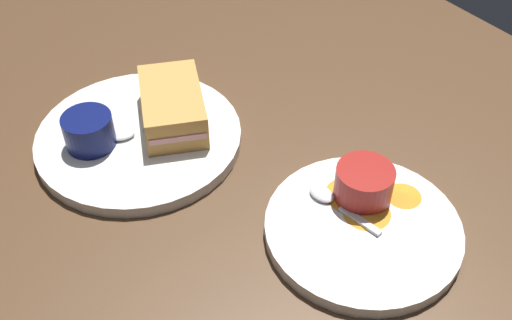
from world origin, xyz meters
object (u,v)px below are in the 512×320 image
Objects in this scene: plate_sandwich_main at (139,138)px; plate_chips_companion at (363,229)px; ramekin_dark_sauce at (89,130)px; ramekin_light_gravy at (364,183)px; sandwich_half_near at (172,106)px; spoon_by_dark_ramekin at (132,133)px; spoon_by_gravy_ramekin at (331,200)px.

plate_sandwich_main is 30.99cm from plate_chips_companion.
ramekin_dark_sauce reaches higher than plate_chips_companion.
ramekin_light_gravy is (26.29, 21.60, -0.05)cm from ramekin_dark_sauce.
sandwich_half_near reaches higher than spoon_by_dark_ramekin.
ramekin_light_gravy is at bearing 32.61° from plate_sandwich_main.
ramekin_dark_sauce is (-1.49, -5.74, 3.09)cm from plate_sandwich_main.
plate_chips_companion is (29.56, 18.87, -3.09)cm from ramekin_dark_sauce.
spoon_by_dark_ramekin is at bearing 74.18° from ramekin_dark_sauce.
plate_chips_companion is at bearing 16.47° from sandwich_half_near.
sandwich_half_near is 28.94cm from plate_chips_companion.
sandwich_half_near reaches higher than plate_chips_companion.
spoon_by_dark_ramekin is at bearing -146.24° from ramekin_light_gravy.
spoon_by_dark_ramekin is 31.42cm from plate_chips_companion.
sandwich_half_near is at bearing -162.24° from spoon_by_gravy_ramekin.
spoon_by_dark_ramekin reaches higher than plate_sandwich_main.
sandwich_half_near is 26.64cm from ramekin_light_gravy.
spoon_by_gravy_ramekin is (-1.37, -3.54, -1.87)cm from ramekin_light_gravy.
ramekin_dark_sauce is 35.21cm from plate_chips_companion.
ramekin_light_gravy is (24.80, 15.86, 3.03)cm from plate_sandwich_main.
plate_sandwich_main is 1.21× the size of plate_chips_companion.
ramekin_light_gravy is at bearing 68.81° from spoon_by_gravy_ramekin.
spoon_by_gravy_ramekin is at bearing -170.11° from plate_chips_companion.
ramekin_light_gravy is (24.88, 16.63, 1.87)cm from spoon_by_dark_ramekin.
plate_sandwich_main is 6.68cm from ramekin_dark_sauce.
spoon_by_gravy_ramekin is at bearing 17.76° from sandwich_half_near.
ramekin_light_gravy reaches higher than spoon_by_gravy_ramekin.
sandwich_half_near is at bearing 79.56° from ramekin_dark_sauce.
ramekin_light_gravy is (24.31, 10.88, -0.17)cm from sandwich_half_near.
ramekin_dark_sauce reaches higher than spoon_by_gravy_ramekin.
spoon_by_gravy_ramekin is at bearing 29.12° from spoon_by_dark_ramekin.
plate_chips_companion is at bearing -39.81° from ramekin_light_gravy.
plate_sandwich_main is 5.94cm from sandwich_half_near.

